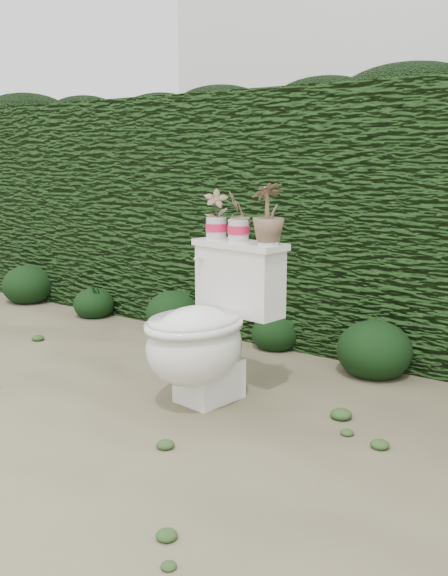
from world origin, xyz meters
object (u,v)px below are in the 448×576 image
Objects in this scene: toilet at (206,332)px; potted_plant_left at (216,215)px; potted_plant_right at (268,215)px; potted_plant_center at (238,218)px.

toilet is 0.61m from potted_plant_left.
potted_plant_right reaches higher than potted_plant_left.
toilet is at bearing -5.20° from potted_plant_center.
potted_plant_left is at bearing -97.16° from potted_plant_center.
potted_plant_left reaches higher than potted_plant_center.
potted_plant_left is 0.16m from potted_plant_center.
toilet is 0.59m from potted_plant_center.
toilet is at bearing -23.48° from potted_plant_right.
potted_plant_left is 1.02× the size of potted_plant_center.
toilet is 2.76× the size of potted_plant_right.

